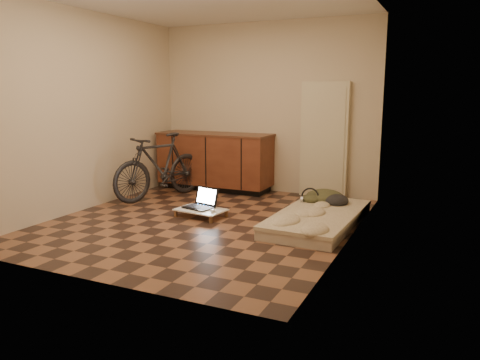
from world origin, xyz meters
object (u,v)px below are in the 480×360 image
at_px(futon, 318,218).
at_px(laptop, 201,203).
at_px(bicycle, 160,163).
at_px(lap_desk, 201,210).

xyz_separation_m(futon, laptop, (-1.48, -0.19, 0.07)).
bearing_deg(bicycle, lap_desk, -13.39).
bearing_deg(laptop, lap_desk, -51.21).
bearing_deg(futon, laptop, -170.37).
distance_m(lap_desk, laptop, 0.11).
bearing_deg(futon, bicycle, 173.14).
relative_size(lap_desk, laptop, 1.56).
height_order(lap_desk, laptop, laptop).
height_order(futon, lap_desk, futon).
bearing_deg(lap_desk, bicycle, 155.16).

